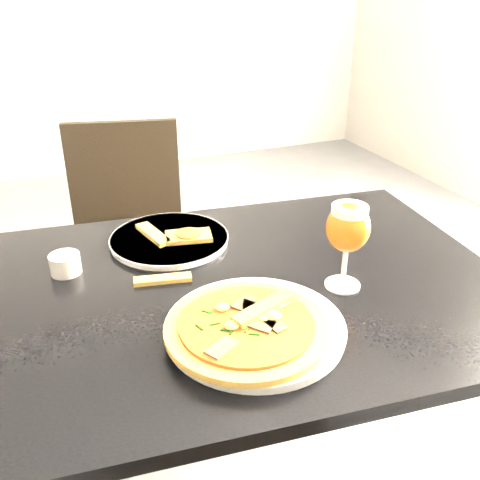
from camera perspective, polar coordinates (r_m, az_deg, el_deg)
name	(u,v)px	position (r m, az deg, el deg)	size (l,w,h in m)	color
dining_table	(226,321)	(1.18, -1.52, -8.62)	(1.28, 0.93, 0.75)	black
chair_far	(129,241)	(1.92, -11.79, -0.14)	(0.49, 0.49, 0.88)	black
plate_main	(255,328)	(0.99, 1.60, -9.37)	(0.33, 0.33, 0.02)	white
pizza	(247,326)	(0.96, 0.76, -9.18)	(0.29, 0.29, 0.03)	olive
plate_second	(169,239)	(1.31, -7.54, 0.06)	(0.28, 0.28, 0.02)	white
crust_scraps	(177,235)	(1.30, -6.76, 0.51)	(0.17, 0.15, 0.02)	olive
loose_crust	(163,279)	(1.15, -8.24, -4.16)	(0.12, 0.03, 0.01)	olive
sauce_cup	(65,263)	(1.22, -18.16, -2.35)	(0.07, 0.07, 0.04)	#B5B0A3
beer_glass	(348,228)	(1.08, 11.46, 1.25)	(0.09, 0.09, 0.19)	silver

